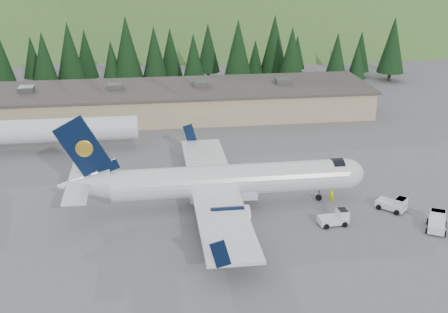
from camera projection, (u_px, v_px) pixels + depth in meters
ground at (231, 206)px, 66.90m from camera, size 600.00×600.00×0.00m
airliner at (222, 182)px, 65.61m from camera, size 35.95×33.68×11.98m
second_airliner at (43, 130)px, 82.96m from camera, size 27.50×11.00×10.05m
baggage_tug_a at (336, 218)px, 62.31m from camera, size 3.37×2.20×1.73m
baggage_tug_b at (394, 204)px, 65.47m from camera, size 3.48×3.54×1.77m
baggage_tug_c at (437, 222)px, 61.32m from camera, size 3.23×3.83×1.83m
terminal_building at (173, 101)px, 100.45m from camera, size 71.00×17.00×6.10m
ramp_worker at (332, 195)px, 67.85m from camera, size 0.60×0.41×1.60m
tree_line at (149, 53)px, 118.12m from camera, size 113.73×18.61×14.34m
hills at (274, 168)px, 295.06m from camera, size 614.00×330.00×300.00m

